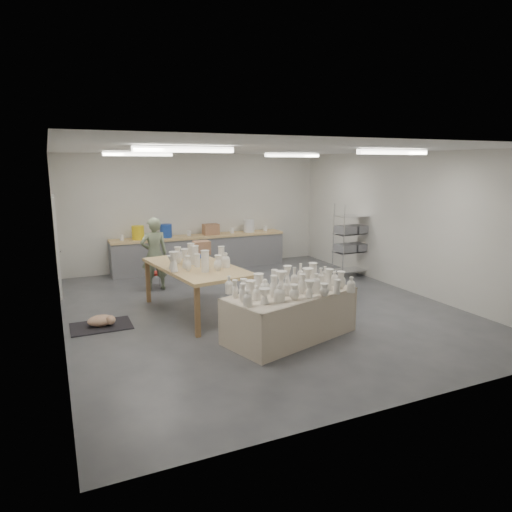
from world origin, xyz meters
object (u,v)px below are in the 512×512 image
red_stool (153,274)px  potter (154,254)px  drying_table (290,312)px  work_table (196,265)px

red_stool → potter: bearing=-90.0°
drying_table → work_table: size_ratio=0.91×
drying_table → potter: 3.99m
work_table → red_stool: 2.25m
potter → red_stool: size_ratio=4.25×
red_stool → drying_table: bearing=-71.2°
work_table → potter: (-0.38, 1.86, -0.10)m
drying_table → potter: size_ratio=1.44×
work_table → red_stool: size_ratio=6.76×
drying_table → red_stool: drying_table is taller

